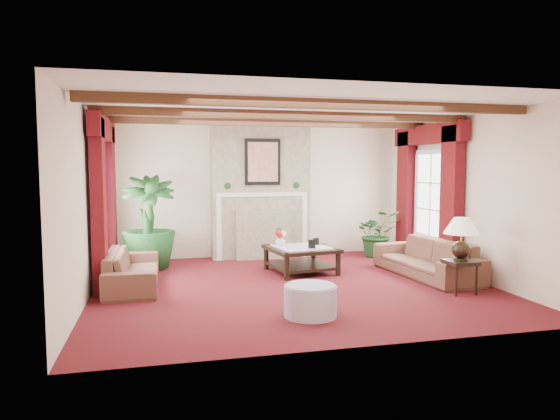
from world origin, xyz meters
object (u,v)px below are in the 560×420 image
object	(u,v)px
side_table	(460,277)
ottoman	(310,301)
coffee_table	(301,260)
sofa_left	(132,263)
sofa_right	(426,252)
potted_palm	(149,243)

from	to	relation	value
side_table	ottoman	distance (m)	2.55
ottoman	coffee_table	bearing A→B (deg)	76.64
sofa_left	coffee_table	distance (m)	2.86
sofa_left	sofa_right	distance (m)	4.82
sofa_right	coffee_table	size ratio (longest dim) A/B	2.00
sofa_left	side_table	distance (m)	4.96
sofa_left	potted_palm	bearing A→B (deg)	-8.85
potted_palm	ottoman	xyz separation A→B (m)	(2.01, -3.47, -0.29)
sofa_right	ottoman	size ratio (longest dim) A/B	3.33
coffee_table	ottoman	size ratio (longest dim) A/B	1.67
sofa_left	ottoman	size ratio (longest dim) A/B	2.94
coffee_table	ottoman	world-z (taller)	coffee_table
potted_palm	side_table	xyz separation A→B (m)	(4.49, -2.88, -0.24)
sofa_right	potted_palm	xyz separation A→B (m)	(-4.59, 1.75, 0.06)
potted_palm	coffee_table	bearing A→B (deg)	-20.10
sofa_right	ottoman	xyz separation A→B (m)	(-2.58, -1.72, -0.23)
sofa_left	ottoman	bearing A→B (deg)	-133.05
potted_palm	side_table	bearing A→B (deg)	-32.69
sofa_left	potted_palm	world-z (taller)	potted_palm
ottoman	side_table	bearing A→B (deg)	13.33
ottoman	sofa_left	bearing A→B (deg)	136.57
sofa_right	ottoman	world-z (taller)	sofa_right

